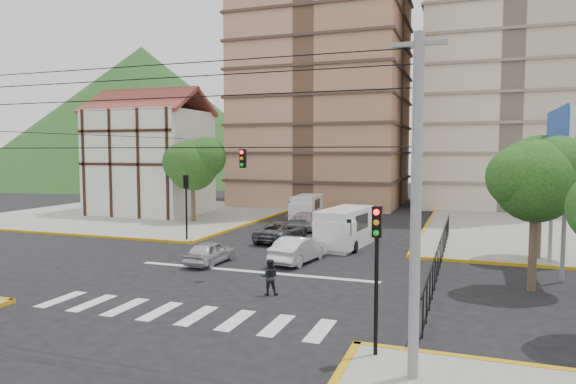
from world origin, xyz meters
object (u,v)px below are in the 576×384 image
at_px(van_left_lane, 306,209).
at_px(car_silver_front_left, 210,252).
at_px(traffic_light_nw, 186,196).
at_px(pedestrian_crosswalk, 269,277).
at_px(car_white_front_right, 299,249).
at_px(van_right_lane, 344,229).
at_px(traffic_light_se, 377,255).

bearing_deg(van_left_lane, car_silver_front_left, -93.63).
height_order(traffic_light_nw, pedestrian_crosswalk, traffic_light_nw).
xyz_separation_m(traffic_light_nw, car_white_front_right, (9.27, -3.69, -2.38)).
bearing_deg(car_white_front_right, traffic_light_nw, -13.14).
xyz_separation_m(traffic_light_nw, pedestrian_crosswalk, (10.13, -10.26, -2.33)).
xyz_separation_m(van_right_lane, pedestrian_crosswalk, (-0.50, -11.68, -0.43)).
bearing_deg(traffic_light_se, car_white_front_right, 117.97).
relative_size(traffic_light_se, van_left_lane, 0.87).
relative_size(car_white_front_right, pedestrian_crosswalk, 2.85).
relative_size(van_left_lane, pedestrian_crosswalk, 3.26).
distance_m(car_silver_front_left, pedestrian_crosswalk, 7.07).
relative_size(traffic_light_se, car_silver_front_left, 1.19).
xyz_separation_m(traffic_light_se, van_right_lane, (-4.97, 17.02, -1.90)).
bearing_deg(traffic_light_se, pedestrian_crosswalk, 135.72).
bearing_deg(pedestrian_crosswalk, van_right_lane, -108.43).
distance_m(traffic_light_nw, car_silver_front_left, 7.80).
xyz_separation_m(van_right_lane, car_white_front_right, (-1.35, -5.11, -0.48)).
bearing_deg(van_right_lane, van_left_lane, 125.77).
bearing_deg(van_right_lane, traffic_light_nw, -164.77).
bearing_deg(car_silver_front_left, traffic_light_se, 139.89).
distance_m(traffic_light_nw, van_right_lane, 10.89).
distance_m(traffic_light_se, pedestrian_crosswalk, 7.99).
xyz_separation_m(van_left_lane, car_white_front_right, (4.82, -16.65, -0.35)).
xyz_separation_m(van_right_lane, car_silver_front_left, (-5.83, -7.05, -0.58)).
bearing_deg(car_silver_front_left, van_right_lane, -126.99).
distance_m(car_white_front_right, pedestrian_crosswalk, 6.63).
relative_size(van_right_lane, car_white_front_right, 1.30).
bearing_deg(car_silver_front_left, pedestrian_crosswalk, 141.59).
bearing_deg(traffic_light_nw, van_right_lane, 7.62).
relative_size(traffic_light_se, pedestrian_crosswalk, 2.83).
relative_size(car_silver_front_left, car_white_front_right, 0.84).
distance_m(van_left_lane, car_silver_front_left, 18.59).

